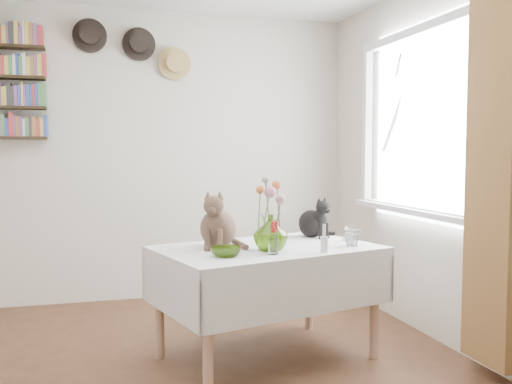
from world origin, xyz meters
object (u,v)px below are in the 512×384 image
object	(u,v)px
black_cat	(311,216)
dining_table	(267,274)
flower_vase	(271,233)
tabby_cat	(218,218)

from	to	relation	value
black_cat	dining_table	bearing A→B (deg)	-168.34
dining_table	black_cat	world-z (taller)	black_cat
dining_table	flower_vase	bearing A→B (deg)	-98.53
dining_table	flower_vase	world-z (taller)	flower_vase
flower_vase	black_cat	bearing A→B (deg)	46.25
tabby_cat	black_cat	size ratio (longest dim) A/B	1.27
dining_table	tabby_cat	size ratio (longest dim) A/B	4.13
black_cat	flower_vase	world-z (taller)	black_cat
dining_table	black_cat	distance (m)	0.61
dining_table	flower_vase	xyz separation A→B (m)	(-0.02, -0.14, 0.28)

